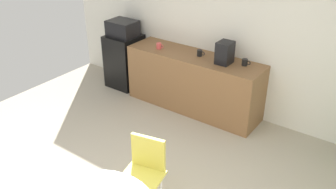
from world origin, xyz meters
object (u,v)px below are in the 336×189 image
(mini_fridge, at_px, (125,61))
(chair_yellow, at_px, (145,166))
(microwave, at_px, (123,28))
(mug_red, at_px, (200,53))
(mug_green, at_px, (245,62))
(coffee_maker, at_px, (225,53))
(mug_white, at_px, (159,46))

(mini_fridge, distance_m, chair_yellow, 3.01)
(microwave, bearing_deg, mug_red, 1.20)
(mug_green, bearing_deg, chair_yellow, -91.25)
(microwave, height_order, mug_red, microwave)
(mug_red, bearing_deg, coffee_maker, -4.23)
(mini_fridge, height_order, mug_green, mug_green)
(coffee_maker, bearing_deg, mug_white, -175.59)
(mini_fridge, height_order, mug_white, mug_white)
(mug_white, bearing_deg, chair_yellow, -56.58)
(microwave, xyz_separation_m, chair_yellow, (2.16, -2.10, -0.54))
(mini_fridge, distance_m, microwave, 0.59)
(chair_yellow, height_order, mug_green, mug_green)
(microwave, bearing_deg, coffee_maker, 0.00)
(mug_white, height_order, coffee_maker, coffee_maker)
(mini_fridge, distance_m, mug_red, 1.58)
(chair_yellow, bearing_deg, mug_green, 88.75)
(chair_yellow, height_order, mug_red, mug_red)
(mini_fridge, bearing_deg, mug_white, -5.83)
(mug_white, distance_m, mug_red, 0.69)
(microwave, distance_m, coffee_maker, 1.93)
(mini_fridge, distance_m, mug_white, 0.96)
(chair_yellow, bearing_deg, microwave, 135.82)
(mug_red, bearing_deg, microwave, -178.80)
(microwave, relative_size, chair_yellow, 0.58)
(mini_fridge, bearing_deg, chair_yellow, -44.18)
(mini_fridge, bearing_deg, coffee_maker, 0.00)
(microwave, bearing_deg, chair_yellow, -44.18)
(mini_fridge, relative_size, chair_yellow, 1.12)
(chair_yellow, xyz_separation_m, mug_white, (-1.33, 2.01, 0.43))
(mug_red, relative_size, coffee_maker, 0.40)
(mug_white, bearing_deg, coffee_maker, 4.41)
(mug_white, relative_size, mug_red, 1.00)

